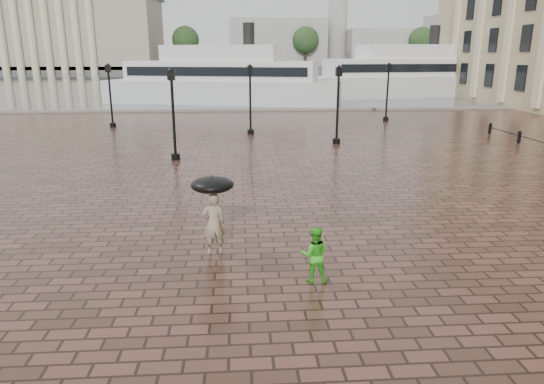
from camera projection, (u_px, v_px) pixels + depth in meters
The scene contains 13 objects.
ground at pixel (330, 222), 15.23m from camera, with size 300.00×300.00×0.00m, color #352118.
harbour_water at pixel (251, 80), 103.55m from camera, with size 240.00×240.00×0.00m, color #464F56.
quay_edge at pixel (268, 111), 45.95m from camera, with size 80.00×0.60×0.30m, color slate.
far_shore at pixel (245, 67), 168.55m from camera, with size 300.00×60.00×2.00m, color #4C4C47.
museum at pixel (64, 25), 146.58m from camera, with size 57.00×32.50×26.00m.
distant_skyline at pixel (391, 41), 159.88m from camera, with size 102.50×22.00×33.00m.
far_trees at pixel (246, 40), 145.14m from camera, with size 188.00×8.00×13.50m.
street_lamps at pixel (257, 99), 31.39m from camera, with size 21.44×14.44×4.40m.
adult_pedestrian at pixel (214, 224), 12.64m from camera, with size 0.61×0.40×1.67m, color gray.
child_pedestrian at pixel (315, 255), 11.11m from camera, with size 0.64×0.50×1.33m, color green.
ferry_near at pixel (222, 80), 52.49m from camera, with size 26.13×12.44×8.34m.
ferry_far at pixel (409, 75), 61.28m from camera, with size 27.05×10.08×8.66m.
umbrella at pixel (212, 185), 12.36m from camera, with size 1.10×1.10×1.13m.
Camera 1 is at (-2.82, -14.24, 5.07)m, focal length 32.00 mm.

